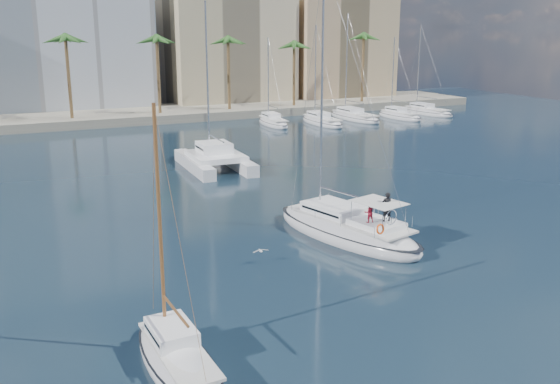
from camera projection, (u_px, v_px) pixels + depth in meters
ground at (298, 260)px, 35.96m from camera, size 160.00×160.00×0.00m
quay at (106, 117)px, 89.13m from camera, size 120.00×14.00×1.20m
building_modern at (1, 20)px, 91.23m from camera, size 42.00×16.00×28.00m
building_beige at (226, 46)px, 103.67m from camera, size 20.00×14.00×20.00m
building_tan_right at (336, 50)px, 110.43m from camera, size 18.00×12.00×18.00m
palm_centre at (106, 48)px, 83.15m from camera, size 3.60×3.60×12.30m
palm_right at (328, 45)px, 97.18m from camera, size 3.60×3.60×12.30m
main_sloop at (346, 229)px, 39.66m from camera, size 6.57×12.55×17.79m
small_sloop at (178, 359)px, 24.41m from camera, size 2.63×7.66×10.89m
catamaran at (215, 157)px, 58.87m from camera, size 5.62×10.60×15.36m
seagull at (261, 251)px, 35.18m from camera, size 0.94×0.40×0.17m
moored_yacht_a at (273, 125)px, 85.30m from camera, size 3.37×9.52×11.90m
moored_yacht_b at (322, 124)px, 86.23m from camera, size 3.32×10.83×13.72m
moored_yacht_c at (354, 119)px, 90.66m from camera, size 3.98×12.33×15.54m
moored_yacht_d at (399, 118)px, 91.60m from camera, size 3.52×9.55×11.90m
moored_yacht_e at (426, 114)px, 96.03m from camera, size 4.61×11.11×13.72m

